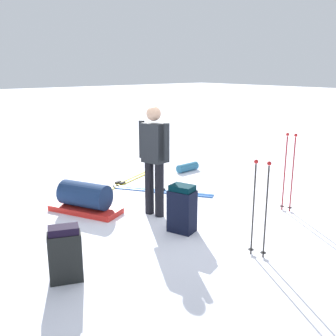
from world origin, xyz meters
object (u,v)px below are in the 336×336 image
(ski_pair_near, at_px, (120,184))
(backpack_large_dark, at_px, (65,254))
(backpack_bright, at_px, (182,209))
(sleeping_mat_rolled, at_px, (188,167))
(skier_standing, at_px, (154,156))
(ski_poles_planted_near, at_px, (289,168))
(ski_poles_planted_far, at_px, (260,204))
(gear_sled, at_px, (85,199))
(ski_pair_far, at_px, (160,191))

(ski_pair_near, relative_size, backpack_large_dark, 3.05)
(backpack_bright, xyz_separation_m, sleeping_mat_rolled, (2.38, -2.28, -0.24))
(ski_pair_near, bearing_deg, skier_standing, 164.54)
(ski_poles_planted_near, relative_size, ski_poles_planted_far, 1.05)
(skier_standing, distance_m, backpack_bright, 0.98)
(ski_pair_near, xyz_separation_m, backpack_large_dark, (-2.67, 2.41, 0.30))
(ski_pair_near, bearing_deg, backpack_large_dark, 137.93)
(skier_standing, relative_size, gear_sled, 1.36)
(backpack_large_dark, bearing_deg, backpack_bright, -84.44)
(backpack_large_dark, bearing_deg, sleeping_mat_rolled, -58.18)
(ski_pair_far, bearing_deg, ski_pair_near, 19.57)
(skier_standing, distance_m, gear_sled, 1.33)
(ski_poles_planted_far, relative_size, sleeping_mat_rolled, 2.19)
(backpack_large_dark, relative_size, ski_poles_planted_far, 0.52)
(backpack_bright, relative_size, gear_sled, 0.55)
(backpack_large_dark, relative_size, sleeping_mat_rolled, 1.14)
(skier_standing, relative_size, sleeping_mat_rolled, 3.09)
(ski_poles_planted_near, height_order, ski_poles_planted_far, ski_poles_planted_near)
(ski_pair_far, distance_m, ski_poles_planted_near, 2.38)
(ski_pair_far, distance_m, sleeping_mat_rolled, 1.60)
(skier_standing, height_order, gear_sled, skier_standing)
(ski_poles_planted_near, relative_size, gear_sled, 1.02)
(backpack_large_dark, height_order, gear_sled, backpack_large_dark)
(ski_pair_near, xyz_separation_m, backpack_bright, (-2.49, 0.57, 0.32))
(ski_pair_near, height_order, sleeping_mat_rolled, sleeping_mat_rolled)
(backpack_bright, distance_m, gear_sled, 1.70)
(ski_pair_far, distance_m, backpack_large_dark, 3.27)
(ski_pair_near, xyz_separation_m, ski_poles_planted_near, (-2.95, -1.27, 0.69))
(backpack_bright, height_order, gear_sled, backpack_bright)
(skier_standing, distance_m, ski_poles_planted_far, 1.92)
(ski_poles_planted_far, xyz_separation_m, gear_sled, (2.69, 0.91, -0.45))
(ski_pair_far, relative_size, ski_poles_planted_far, 1.46)
(skier_standing, xyz_separation_m, ski_pair_far, (0.85, -0.80, -0.94))
(ski_poles_planted_near, bearing_deg, ski_poles_planted_far, 112.76)
(backpack_large_dark, distance_m, ski_poles_planted_far, 2.30)
(backpack_bright, bearing_deg, sleeping_mat_rolled, -43.84)
(backpack_bright, bearing_deg, skier_standing, -7.10)
(ski_poles_planted_near, bearing_deg, backpack_large_dark, 85.60)
(ski_pair_near, bearing_deg, backpack_bright, 167.02)
(gear_sled, bearing_deg, backpack_bright, -156.05)
(backpack_bright, bearing_deg, ski_poles_planted_far, -169.04)
(ski_poles_planted_near, distance_m, gear_sled, 3.27)
(skier_standing, xyz_separation_m, gear_sled, (0.80, 0.78, -0.73))
(ski_poles_planted_far, bearing_deg, gear_sled, 18.67)
(backpack_large_dark, bearing_deg, ski_poles_planted_far, -115.12)
(backpack_bright, bearing_deg, ski_pair_near, -12.98)
(gear_sled, xyz_separation_m, sleeping_mat_rolled, (0.83, -2.97, -0.13))
(ski_poles_planted_near, xyz_separation_m, gear_sled, (2.01, 2.54, -0.48))
(backpack_bright, distance_m, sleeping_mat_rolled, 3.31)
(ski_poles_planted_far, distance_m, sleeping_mat_rolled, 4.12)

